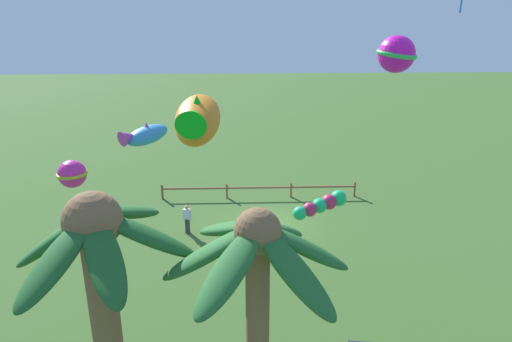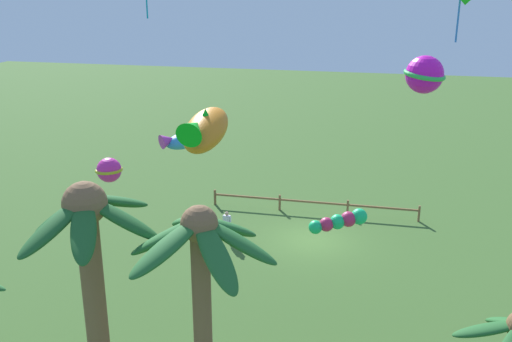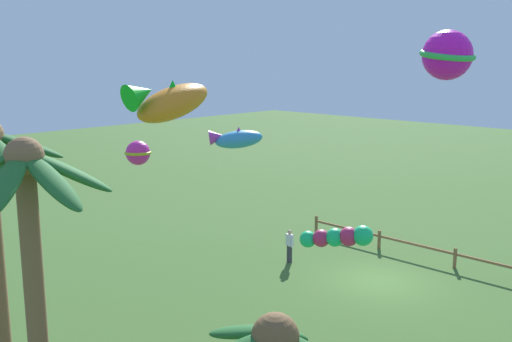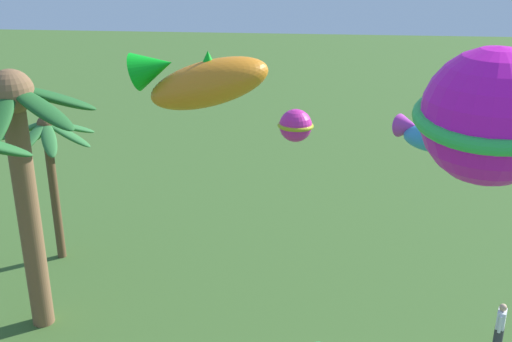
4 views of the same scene
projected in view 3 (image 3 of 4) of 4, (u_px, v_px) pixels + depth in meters
ground_plane at (379, 281)px, 25.46m from camera, size 120.00×120.00×0.00m
palm_tree_0 at (29, 213)px, 14.71m from camera, size 4.21×4.13×7.64m
rail_fence at (415, 246)px, 28.32m from camera, size 12.22×0.12×0.95m
spectator_0 at (290, 246)px, 27.65m from camera, size 0.52×0.35×1.59m
kite_ball_1 at (138, 153)px, 24.76m from camera, size 1.60×1.59×1.04m
kite_fish_3 at (169, 101)px, 19.50m from camera, size 1.51×3.39×1.79m
kite_ball_4 at (447, 55)px, 17.24m from camera, size 2.08×2.08×1.47m
kite_tube_5 at (338, 237)px, 19.50m from camera, size 2.34×1.35×0.95m
kite_fish_6 at (236, 139)px, 26.11m from camera, size 2.33×2.37×1.08m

